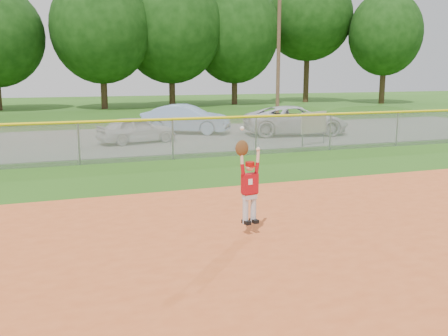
% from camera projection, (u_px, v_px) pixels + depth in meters
% --- Properties ---
extents(ground, '(120.00, 120.00, 0.00)m').
position_uv_depth(ground, '(302.00, 247.00, 9.26)').
color(ground, '#255112').
rests_on(ground, ground).
extents(clay_infield, '(24.00, 16.00, 0.04)m').
position_uv_depth(clay_infield, '(413.00, 321.00, 6.48)').
color(clay_infield, '#C75324').
rests_on(clay_infield, ground).
extents(parking_strip, '(44.00, 10.00, 0.03)m').
position_uv_depth(parking_strip, '(143.00, 139.00, 24.06)').
color(parking_strip, slate).
rests_on(parking_strip, ground).
extents(car_white_a, '(3.76, 2.18, 1.20)m').
position_uv_depth(car_white_a, '(137.00, 130.00, 22.54)').
color(car_white_a, silver).
rests_on(car_white_a, parking_strip).
extents(car_blue, '(4.72, 3.62, 1.49)m').
position_uv_depth(car_blue, '(186.00, 119.00, 26.06)').
color(car_blue, '#819DC0').
rests_on(car_blue, parking_strip).
extents(car_white_b, '(5.63, 3.32, 1.47)m').
position_uv_depth(car_white_b, '(296.00, 120.00, 25.46)').
color(car_white_b, silver).
rests_on(car_white_b, parking_strip).
extents(sponsor_sign, '(1.57, 0.66, 1.49)m').
position_uv_depth(sponsor_sign, '(314.00, 123.00, 21.78)').
color(sponsor_sign, gray).
rests_on(sponsor_sign, ground).
extents(outfield_fence, '(40.06, 0.10, 1.55)m').
position_uv_depth(outfield_fence, '(173.00, 136.00, 18.34)').
color(outfield_fence, gray).
rests_on(outfield_fence, ground).
extents(power_lines, '(19.40, 0.24, 9.00)m').
position_uv_depth(power_lines, '(139.00, 46.00, 29.05)').
color(power_lines, '#4C3823').
rests_on(power_lines, ground).
extents(tree_line, '(62.37, 13.00, 14.43)m').
position_uv_depth(tree_line, '(105.00, 21.00, 43.21)').
color(tree_line, '#422D1C').
rests_on(tree_line, ground).
extents(ballplayer, '(0.55, 0.27, 1.93)m').
position_uv_depth(ballplayer, '(249.00, 182.00, 9.70)').
color(ballplayer, silver).
rests_on(ballplayer, ground).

